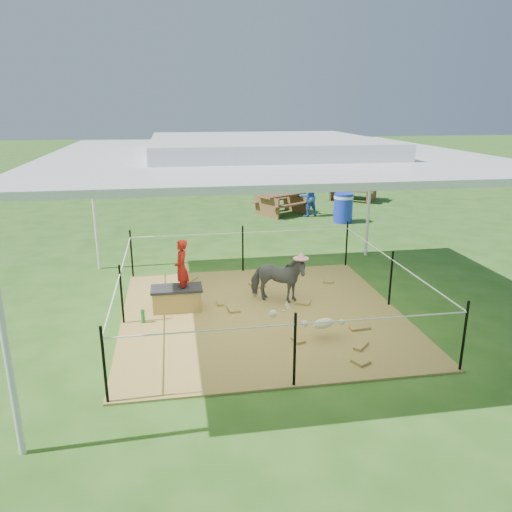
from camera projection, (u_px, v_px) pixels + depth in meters
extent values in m
plane|color=#2D5919|center=(262.00, 315.00, 8.35)|extent=(90.00, 90.00, 0.00)
cube|color=brown|center=(262.00, 314.00, 8.35)|extent=(4.60, 4.60, 0.03)
cylinder|color=silver|center=(94.00, 209.00, 10.33)|extent=(0.07, 0.07, 2.60)
cylinder|color=silver|center=(369.00, 200.00, 11.28)|extent=(0.07, 0.07, 2.60)
cylinder|color=silver|center=(4.00, 336.00, 4.67)|extent=(0.07, 0.07, 2.60)
cube|color=white|center=(263.00, 155.00, 7.58)|extent=(6.30, 6.30, 0.08)
cube|color=white|center=(263.00, 145.00, 7.54)|extent=(3.30, 3.30, 0.22)
cylinder|color=black|center=(132.00, 254.00, 9.97)|extent=(0.04, 0.04, 1.00)
cylinder|color=black|center=(243.00, 249.00, 10.33)|extent=(0.04, 0.04, 1.00)
cylinder|color=black|center=(347.00, 244.00, 10.69)|extent=(0.04, 0.04, 1.00)
cylinder|color=black|center=(122.00, 295.00, 7.85)|extent=(0.04, 0.04, 1.00)
cylinder|color=black|center=(391.00, 279.00, 8.56)|extent=(0.04, 0.04, 1.00)
cylinder|color=black|center=(104.00, 366.00, 5.73)|extent=(0.04, 0.04, 1.00)
cylinder|color=black|center=(295.00, 351.00, 6.09)|extent=(0.04, 0.04, 1.00)
cylinder|color=black|center=(464.00, 337.00, 6.44)|extent=(0.04, 0.04, 1.00)
cylinder|color=white|center=(243.00, 233.00, 10.23)|extent=(4.50, 0.02, 0.02)
cylinder|color=white|center=(295.00, 324.00, 5.98)|extent=(4.50, 0.02, 0.02)
cylinder|color=white|center=(392.00, 260.00, 8.46)|extent=(0.02, 4.50, 0.02)
cylinder|color=white|center=(120.00, 274.00, 7.75)|extent=(0.02, 4.50, 0.02)
cube|color=#AD8A3E|center=(177.00, 300.00, 8.45)|extent=(0.81, 0.41, 0.36)
cube|color=black|center=(176.00, 289.00, 8.39)|extent=(0.86, 0.45, 0.04)
imported|color=#B21611|center=(181.00, 262.00, 8.27)|extent=(0.23, 0.35, 0.96)
cylinder|color=#1C7F35|center=(143.00, 316.00, 7.95)|extent=(0.06, 0.06, 0.22)
imported|color=#46464B|center=(278.00, 279.00, 8.70)|extent=(1.10, 0.80, 0.84)
cylinder|color=pink|center=(278.00, 253.00, 8.56)|extent=(0.26, 0.26, 0.12)
cylinder|color=#1B34CB|center=(343.00, 208.00, 14.75)|extent=(0.60, 0.60, 0.87)
cube|color=#512E1C|center=(282.00, 204.00, 15.90)|extent=(1.93, 1.78, 0.66)
cube|color=brown|center=(353.00, 190.00, 18.24)|extent=(2.16, 2.06, 0.73)
imported|color=blue|center=(308.00, 197.00, 15.52)|extent=(0.71, 0.62, 1.24)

